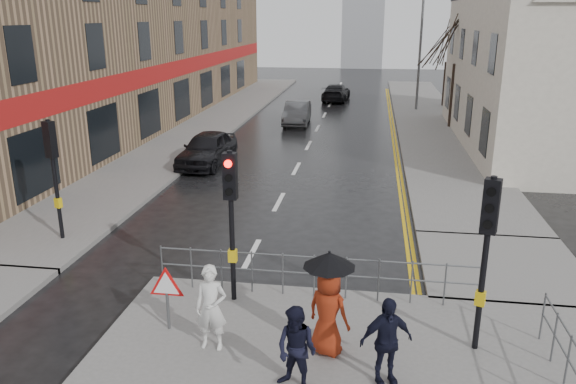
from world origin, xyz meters
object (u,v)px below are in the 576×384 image
(pedestrian_with_umbrella, at_px, (328,299))
(car_parked, at_px, (207,149))
(pedestrian_a, at_px, (211,308))
(pedestrian_b, at_px, (297,350))
(pedestrian_d, at_px, (386,341))
(car_mid, at_px, (297,113))

(pedestrian_with_umbrella, bearing_deg, car_parked, 114.91)
(pedestrian_a, distance_m, pedestrian_with_umbrella, 2.20)
(car_parked, bearing_deg, pedestrian_b, -64.40)
(pedestrian_a, xyz_separation_m, pedestrian_d, (3.22, -0.60, -0.04))
(pedestrian_a, xyz_separation_m, pedestrian_with_umbrella, (2.18, 0.16, 0.27))
(car_parked, relative_size, car_mid, 1.05)
(pedestrian_d, relative_size, car_parked, 0.38)
(pedestrian_with_umbrella, distance_m, car_parked, 14.96)
(pedestrian_with_umbrella, relative_size, car_parked, 0.48)
(pedestrian_b, relative_size, car_parked, 0.36)
(pedestrian_b, bearing_deg, car_parked, 134.97)
(car_mid, bearing_deg, pedestrian_a, -88.19)
(pedestrian_d, distance_m, car_mid, 24.92)
(pedestrian_a, bearing_deg, car_parked, 107.84)
(pedestrian_with_umbrella, bearing_deg, car_mid, 99.04)
(pedestrian_d, xyz_separation_m, car_mid, (-4.81, 24.45, -0.28))
(pedestrian_d, distance_m, car_parked, 16.09)
(pedestrian_a, relative_size, car_mid, 0.42)
(pedestrian_with_umbrella, height_order, pedestrian_d, pedestrian_with_umbrella)
(pedestrian_a, bearing_deg, pedestrian_b, -28.90)
(pedestrian_a, distance_m, car_mid, 23.90)
(car_parked, bearing_deg, pedestrian_d, -59.00)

